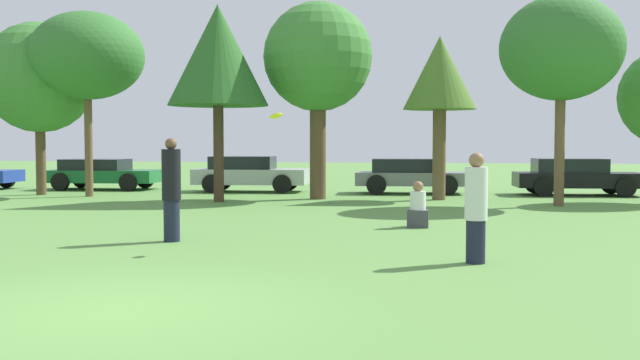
{
  "coord_description": "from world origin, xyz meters",
  "views": [
    {
      "loc": [
        3.55,
        -7.44,
        1.85
      ],
      "look_at": [
        1.35,
        5.86,
        1.16
      ],
      "focal_mm": 40.84,
      "sensor_mm": 36.0,
      "label": 1
    }
  ],
  "objects": [
    {
      "name": "bystander_sitting",
      "position": [
        3.07,
        8.52,
        0.41
      ],
      "size": [
        0.46,
        0.38,
        1.01
      ],
      "color": "#3F3F47",
      "rests_on": "ground"
    },
    {
      "name": "tree_1",
      "position": [
        -8.37,
        15.88,
        4.79
      ],
      "size": [
        3.86,
        3.86,
        6.3
      ],
      "color": "brown",
      "rests_on": "ground"
    },
    {
      "name": "tree_3",
      "position": [
        -0.42,
        16.06,
        4.58
      ],
      "size": [
        3.55,
        3.55,
        6.42
      ],
      "color": "brown",
      "rests_on": "ground"
    },
    {
      "name": "parked_car_silver",
      "position": [
        -3.58,
        19.14,
        0.71
      ],
      "size": [
        4.33,
        2.09,
        1.34
      ],
      "rotation": [
        0.0,
        0.0,
        0.06
      ],
      "color": "#B2B2B7",
      "rests_on": "ground"
    },
    {
      "name": "parked_car_green",
      "position": [
        -9.67,
        19.47,
        0.65
      ],
      "size": [
        4.47,
        2.28,
        1.2
      ],
      "rotation": [
        0.0,
        0.0,
        0.06
      ],
      "color": "#196633",
      "rests_on": "ground"
    },
    {
      "name": "parked_car_black",
      "position": [
        8.25,
        19.19,
        0.68
      ],
      "size": [
        4.43,
        2.08,
        1.29
      ],
      "rotation": [
        0.0,
        0.0,
        0.06
      ],
      "color": "black",
      "rests_on": "ground"
    },
    {
      "name": "person_catcher",
      "position": [
        4.09,
        3.87,
        0.86
      ],
      "size": [
        0.35,
        0.35,
        1.7
      ],
      "rotation": [
        0.0,
        0.0,
        2.86
      ],
      "color": "#191E33",
      "rests_on": "ground"
    },
    {
      "name": "person_thrower",
      "position": [
        -1.4,
        5.46,
        0.98
      ],
      "size": [
        0.35,
        0.35,
        1.94
      ],
      "rotation": [
        0.0,
        0.0,
        -0.28
      ],
      "color": "#191E33",
      "rests_on": "ground"
    },
    {
      "name": "parked_car_grey",
      "position": [
        2.42,
        19.14,
        0.68
      ],
      "size": [
        4.11,
        2.01,
        1.27
      ],
      "rotation": [
        0.0,
        0.0,
        0.06
      ],
      "color": "slate",
      "rests_on": "ground"
    },
    {
      "name": "ground_plane",
      "position": [
        0.0,
        0.0,
        0.0
      ],
      "size": [
        120.0,
        120.0,
        0.0
      ],
      "primitive_type": "plane",
      "color": "#5B8E42"
    },
    {
      "name": "tree_0",
      "position": [
        -10.45,
        16.38,
        4.13
      ],
      "size": [
        3.88,
        3.88,
        6.09
      ],
      "color": "brown",
      "rests_on": "ground"
    },
    {
      "name": "tree_5",
      "position": [
        6.98,
        14.62,
        4.57
      ],
      "size": [
        3.53,
        3.53,
        6.11
      ],
      "color": "brown",
      "rests_on": "ground"
    },
    {
      "name": "tree_4",
      "position": [
        3.51,
        16.37,
        4.0
      ],
      "size": [
        2.36,
        2.36,
        5.28
      ],
      "color": "brown",
      "rests_on": "ground"
    },
    {
      "name": "tree_2",
      "position": [
        -3.28,
        14.42,
        4.53
      ],
      "size": [
        3.13,
        3.13,
        6.13
      ],
      "color": "#473323",
      "rests_on": "ground"
    },
    {
      "name": "frisbee",
      "position": [
        0.72,
        4.95,
        2.32
      ],
      "size": [
        0.24,
        0.22,
        0.13
      ],
      "color": "yellow"
    }
  ]
}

